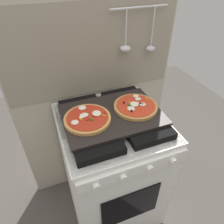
{
  "coord_description": "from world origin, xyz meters",
  "views": [
    {
      "loc": [
        -0.32,
        -0.85,
        1.62
      ],
      "look_at": [
        0.0,
        0.0,
        0.93
      ],
      "focal_mm": 33.29,
      "sensor_mm": 36.0,
      "label": 1
    }
  ],
  "objects_px": {
    "stove": "(112,167)",
    "pizza_right": "(135,106)",
    "pizza_left": "(87,118)",
    "baking_tray": "(112,115)"
  },
  "relations": [
    {
      "from": "stove",
      "to": "pizza_right",
      "type": "relative_size",
      "value": 3.61
    },
    {
      "from": "stove",
      "to": "pizza_left",
      "type": "xyz_separation_m",
      "value": [
        -0.14,
        -0.0,
        0.48
      ]
    },
    {
      "from": "pizza_left",
      "to": "pizza_right",
      "type": "distance_m",
      "value": 0.29
    },
    {
      "from": "pizza_left",
      "to": "pizza_right",
      "type": "bearing_deg",
      "value": 2.17
    },
    {
      "from": "baking_tray",
      "to": "pizza_right",
      "type": "bearing_deg",
      "value": 1.89
    },
    {
      "from": "pizza_right",
      "to": "stove",
      "type": "bearing_deg",
      "value": -177.46
    },
    {
      "from": "baking_tray",
      "to": "pizza_left",
      "type": "distance_m",
      "value": 0.14
    },
    {
      "from": "pizza_left",
      "to": "pizza_right",
      "type": "xyz_separation_m",
      "value": [
        0.29,
        0.01,
        0.0
      ]
    },
    {
      "from": "stove",
      "to": "baking_tray",
      "type": "bearing_deg",
      "value": 90.0
    },
    {
      "from": "baking_tray",
      "to": "pizza_right",
      "type": "distance_m",
      "value": 0.15
    }
  ]
}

